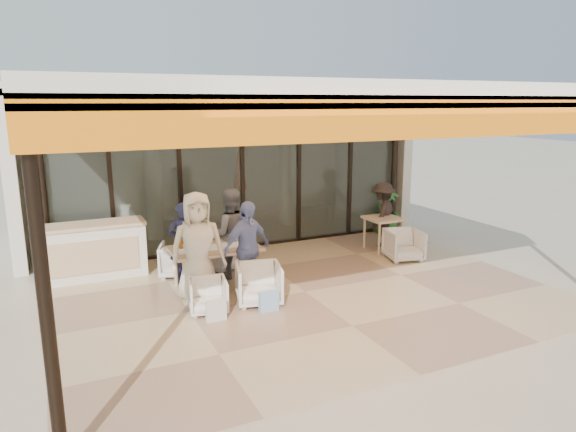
# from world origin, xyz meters

# --- Properties ---
(ground) EXTENTS (70.00, 70.00, 0.00)m
(ground) POSITION_xyz_m (0.00, 0.00, 0.00)
(ground) COLOR #C6B293
(ground) RESTS_ON ground
(terrace_floor) EXTENTS (8.00, 6.00, 0.01)m
(terrace_floor) POSITION_xyz_m (0.00, 0.00, 0.01)
(terrace_floor) COLOR tan
(terrace_floor) RESTS_ON ground
(terrace_structure) EXTENTS (8.00, 6.00, 3.40)m
(terrace_structure) POSITION_xyz_m (0.00, -0.26, 3.25)
(terrace_structure) COLOR silver
(terrace_structure) RESTS_ON ground
(glass_storefront) EXTENTS (8.08, 0.10, 3.20)m
(glass_storefront) POSITION_xyz_m (0.00, 3.00, 1.60)
(glass_storefront) COLOR #9EADA3
(glass_storefront) RESTS_ON ground
(interior_block) EXTENTS (9.05, 3.62, 3.52)m
(interior_block) POSITION_xyz_m (0.01, 5.31, 2.23)
(interior_block) COLOR silver
(interior_block) RESTS_ON ground
(host_counter) EXTENTS (1.85, 0.65, 1.04)m
(host_counter) POSITION_xyz_m (-3.15, 2.30, 0.53)
(host_counter) COLOR silver
(host_counter) RESTS_ON ground
(dining_table) EXTENTS (1.50, 0.90, 0.93)m
(dining_table) POSITION_xyz_m (-1.31, 0.87, 0.69)
(dining_table) COLOR #D8B083
(dining_table) RESTS_ON ground
(chair_far_left) EXTENTS (0.84, 0.81, 0.69)m
(chair_far_left) POSITION_xyz_m (-1.72, 1.81, 0.34)
(chair_far_left) COLOR white
(chair_far_left) RESTS_ON ground
(chair_far_right) EXTENTS (0.81, 0.79, 0.66)m
(chair_far_right) POSITION_xyz_m (-0.88, 1.81, 0.33)
(chair_far_right) COLOR white
(chair_far_right) RESTS_ON ground
(chair_near_left) EXTENTS (0.66, 0.63, 0.59)m
(chair_near_left) POSITION_xyz_m (-1.72, -0.09, 0.29)
(chair_near_left) COLOR white
(chair_near_left) RESTS_ON ground
(chair_near_right) EXTENTS (0.84, 0.81, 0.72)m
(chair_near_right) POSITION_xyz_m (-0.88, -0.09, 0.36)
(chair_near_right) COLOR white
(chair_near_right) RESTS_ON ground
(diner_navy) EXTENTS (0.61, 0.47, 1.49)m
(diner_navy) POSITION_xyz_m (-1.72, 1.31, 0.74)
(diner_navy) COLOR #1A1C3A
(diner_navy) RESTS_ON ground
(diner_grey) EXTENTS (0.89, 0.73, 1.67)m
(diner_grey) POSITION_xyz_m (-0.88, 1.31, 0.83)
(diner_grey) COLOR #5C5C60
(diner_grey) RESTS_ON ground
(diner_cream) EXTENTS (0.91, 0.62, 1.81)m
(diner_cream) POSITION_xyz_m (-1.72, 0.41, 0.90)
(diner_cream) COLOR beige
(diner_cream) RESTS_ON ground
(diner_periwinkle) EXTENTS (1.01, 0.68, 1.59)m
(diner_periwinkle) POSITION_xyz_m (-0.88, 0.41, 0.79)
(diner_periwinkle) COLOR #7886C8
(diner_periwinkle) RESTS_ON ground
(tote_bag_cream) EXTENTS (0.30, 0.10, 0.34)m
(tote_bag_cream) POSITION_xyz_m (-1.72, -0.49, 0.17)
(tote_bag_cream) COLOR silver
(tote_bag_cream) RESTS_ON ground
(tote_bag_blue) EXTENTS (0.30, 0.10, 0.34)m
(tote_bag_blue) POSITION_xyz_m (-0.88, -0.49, 0.17)
(tote_bag_blue) COLOR #99BFD8
(tote_bag_blue) RESTS_ON ground
(side_table) EXTENTS (0.70, 0.70, 0.74)m
(side_table) POSITION_xyz_m (2.67, 1.55, 0.64)
(side_table) COLOR #D8B083
(side_table) RESTS_ON ground
(side_chair) EXTENTS (0.81, 0.78, 0.70)m
(side_chair) POSITION_xyz_m (2.67, 0.80, 0.35)
(side_chair) COLOR white
(side_chair) RESTS_ON ground
(standing_woman) EXTENTS (1.08, 0.99, 1.46)m
(standing_woman) POSITION_xyz_m (2.85, 1.82, 0.73)
(standing_woman) COLOR black
(standing_woman) RESTS_ON ground
(potted_palm) EXTENTS (0.81, 0.81, 1.21)m
(potted_palm) POSITION_xyz_m (3.62, 2.79, 0.61)
(potted_palm) COLOR #1E5919
(potted_palm) RESTS_ON ground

